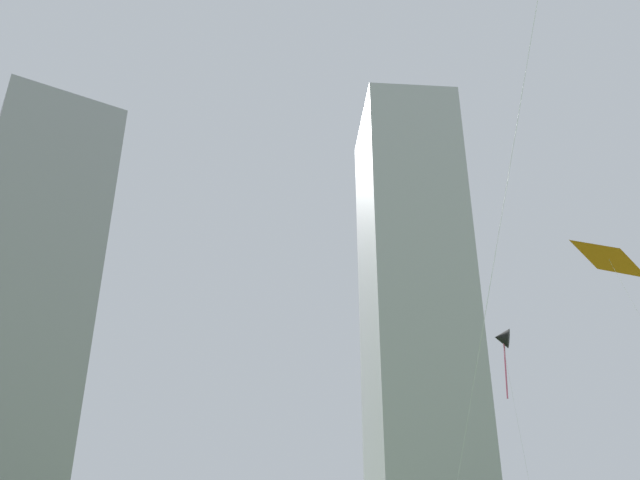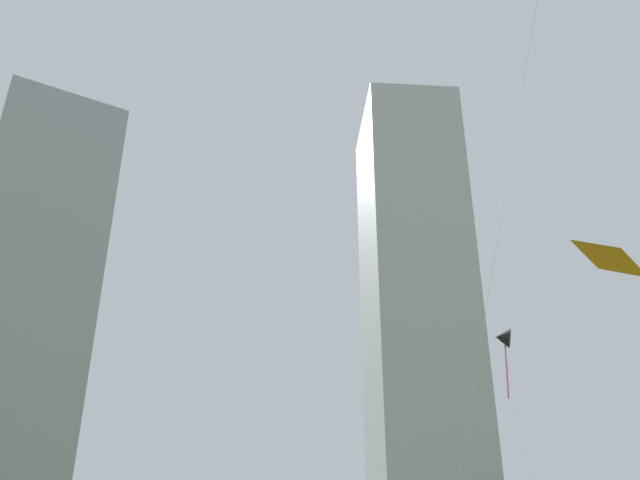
{
  "view_description": "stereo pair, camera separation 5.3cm",
  "coord_description": "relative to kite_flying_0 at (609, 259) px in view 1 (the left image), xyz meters",
  "views": [
    {
      "loc": [
        -5.79,
        -10.9,
        2.1
      ],
      "look_at": [
        -1.01,
        9.25,
        12.6
      ],
      "focal_mm": 39.04,
      "sensor_mm": 36.0,
      "label": 1
    },
    {
      "loc": [
        -5.73,
        -10.91,
        2.1
      ],
      "look_at": [
        -1.01,
        9.25,
        12.6
      ],
      "focal_mm": 39.04,
      "sensor_mm": 36.0,
      "label": 2
    }
  ],
  "objects": [
    {
      "name": "kite_flying_0",
      "position": [
        0.0,
        0.0,
        0.0
      ],
      "size": [
        3.57,
        10.01,
        19.17
      ],
      "color": "silver",
      "rests_on": "ground"
    },
    {
      "name": "distant_highrise_1",
      "position": [
        17.38,
        72.55,
        23.24
      ],
      "size": [
        19.18,
        23.57,
        83.13
      ],
      "primitive_type": "cube",
      "rotation": [
        0.0,
        0.0,
        -0.16
      ],
      "color": "#A8A8AD",
      "rests_on": "ground"
    },
    {
      "name": "distant_highrise_0",
      "position": [
        -50.25,
        106.13,
        30.7
      ],
      "size": [
        28.12,
        22.63,
        98.04
      ],
      "primitive_type": "cube",
      "rotation": [
        0.0,
        0.0,
        0.3
      ],
      "color": "#939399",
      "rests_on": "ground"
    },
    {
      "name": "kite_flying_3",
      "position": [
        -2.02,
        9.2,
        -1.66
      ],
      "size": [
        1.76,
        4.55,
        17.43
      ],
      "color": "silver",
      "rests_on": "ground"
    }
  ]
}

